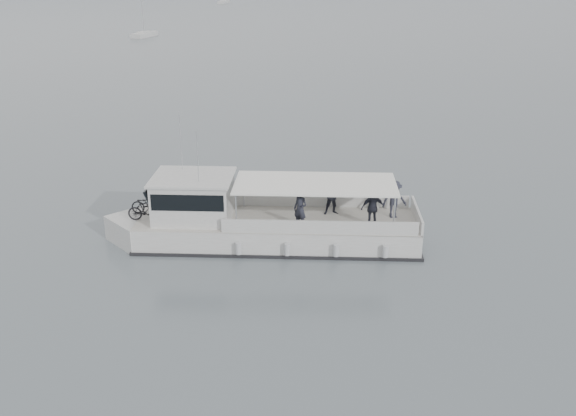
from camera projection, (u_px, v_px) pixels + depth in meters
name	position (u px, v px, depth m)	size (l,w,h in m)	color
ground	(376.00, 214.00, 32.17)	(1400.00, 1400.00, 0.00)	#555E64
tour_boat	(250.00, 222.00, 28.61)	(13.60, 8.33, 5.93)	silver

